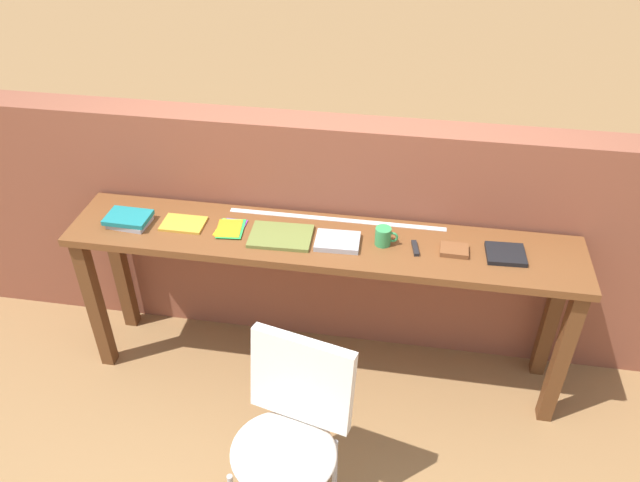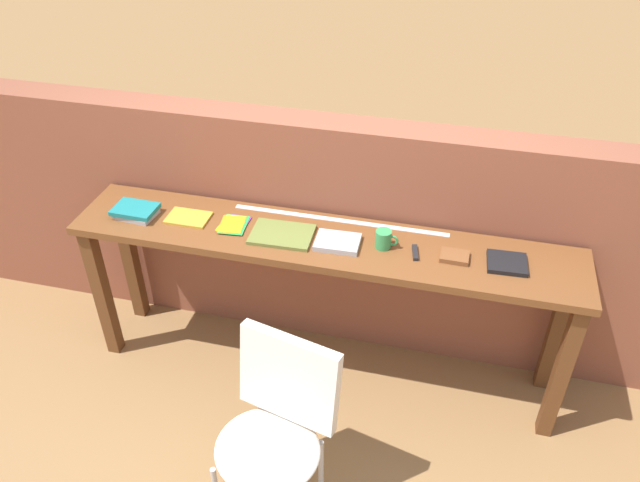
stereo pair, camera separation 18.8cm
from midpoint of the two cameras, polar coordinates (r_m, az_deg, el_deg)
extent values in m
plane|color=olive|center=(3.39, -2.35, -14.96)|extent=(40.00, 40.00, 0.00)
cube|color=brown|center=(3.39, -0.51, 0.59)|extent=(6.00, 0.20, 1.33)
cube|color=brown|center=(3.01, -1.63, -0.11)|extent=(2.50, 0.44, 0.04)
cube|color=#5B341A|center=(3.55, -21.31, -5.50)|extent=(0.07, 0.07, 0.84)
cube|color=#5B341A|center=(3.22, 19.61, -10.18)|extent=(0.07, 0.07, 0.84)
cube|color=#5B341A|center=(3.76, -19.15, -2.37)|extent=(0.07, 0.07, 0.84)
cube|color=#5B341A|center=(3.45, 19.00, -6.38)|extent=(0.07, 0.07, 0.84)
ellipsoid|color=silver|center=(2.68, -5.48, -18.77)|extent=(0.53, 0.51, 0.08)
cube|color=silver|center=(2.59, -3.82, -12.58)|extent=(0.45, 0.20, 0.40)
cylinder|color=#B2B2B7|center=(3.01, -6.70, -18.17)|extent=(0.02, 0.02, 0.41)
cylinder|color=#B2B2B7|center=(2.92, -0.61, -20.32)|extent=(0.02, 0.02, 0.41)
cube|color=#9E9EA3|center=(3.26, -18.59, 1.63)|extent=(0.20, 0.16, 0.02)
cube|color=#19757A|center=(3.25, -18.74, 2.02)|extent=(0.22, 0.16, 0.02)
cube|color=gold|center=(3.18, -14.03, 1.51)|extent=(0.21, 0.15, 0.01)
cube|color=yellow|center=(3.11, -10.16, 1.14)|extent=(0.11, 0.16, 0.00)
cube|color=purple|center=(3.11, -9.69, 1.16)|extent=(0.11, 0.15, 0.00)
cube|color=green|center=(3.10, -9.86, 1.08)|extent=(0.14, 0.18, 0.00)
cube|color=orange|center=(3.10, -10.04, 1.12)|extent=(0.14, 0.16, 0.00)
cube|color=olive|center=(3.01, -5.39, 0.40)|extent=(0.31, 0.22, 0.02)
cube|color=#9E9EA3|center=(2.95, -0.21, -0.08)|extent=(0.21, 0.16, 0.03)
cylinder|color=#338C4C|center=(2.94, 3.97, 0.39)|extent=(0.08, 0.08, 0.09)
torus|color=#338C4C|center=(2.94, 4.82, 0.31)|extent=(0.06, 0.01, 0.06)
cube|color=black|center=(2.94, 6.90, -0.69)|extent=(0.04, 0.11, 0.02)
cube|color=brown|center=(2.95, 10.40, -0.87)|extent=(0.13, 0.10, 0.02)
cube|color=black|center=(2.98, 14.90, -1.21)|extent=(0.18, 0.17, 0.02)
cube|color=silver|center=(3.13, -0.23, 1.94)|extent=(1.10, 0.03, 0.00)
camera|label=1|loc=(0.09, -91.82, -1.32)|focal=35.00mm
camera|label=2|loc=(0.09, 88.18, 1.32)|focal=35.00mm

